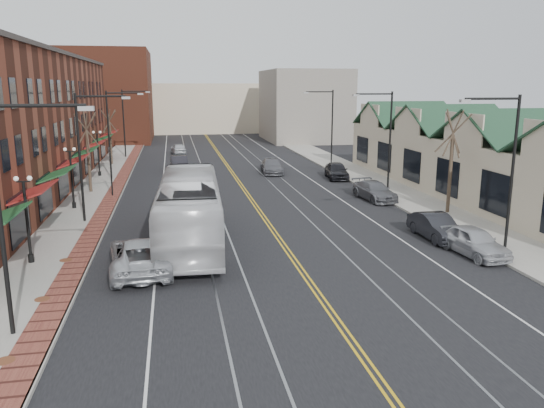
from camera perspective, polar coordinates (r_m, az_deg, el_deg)
name	(u,v)px	position (r m, az deg, el deg)	size (l,w,h in m)	color
ground	(330,312)	(21.10, 6.30, -11.47)	(160.00, 160.00, 0.00)	black
sidewalk_left	(86,208)	(39.82, -19.35, -0.45)	(4.00, 120.00, 0.15)	gray
sidewalk_right	(403,196)	(43.15, 13.95, 0.86)	(4.00, 120.00, 0.15)	gray
building_left	(2,126)	(47.40, -27.04, 7.52)	(10.00, 50.00, 11.00)	brown
building_right	(475,166)	(45.58, 21.00, 3.85)	(8.00, 36.00, 4.60)	beige
backdrop_left	(105,96)	(89.01, -17.51, 11.01)	(14.00, 18.00, 14.00)	brown
backdrop_mid	(202,108)	(103.64, -7.50, 10.24)	(22.00, 14.00, 9.00)	beige
backdrop_right	(304,106)	(86.00, 3.46, 10.52)	(12.00, 16.00, 11.00)	slate
streetlight_l_0	(12,196)	(19.48, -26.17, 0.79)	(3.33, 0.25, 8.00)	black
streetlight_l_1	(86,144)	(34.99, -19.34, 6.07)	(3.33, 0.25, 8.00)	black
streetlight_l_2	(113,126)	(50.80, -16.70, 8.07)	(3.33, 0.25, 8.00)	black
streetlight_l_3	(127,116)	(66.71, -15.31, 9.11)	(3.33, 0.25, 8.00)	black
streetlight_r_0	(506,157)	(29.83, 23.87, 4.69)	(3.33, 0.25, 8.00)	black
streetlight_r_1	(385,131)	(43.89, 12.07, 7.68)	(3.33, 0.25, 8.00)	black
streetlight_r_2	(328,119)	(58.95, 6.08, 9.07)	(3.33, 0.25, 8.00)	black
lamppost_l_1	(27,221)	(28.06, -24.83, -1.72)	(0.84, 0.28, 4.27)	black
lamppost_l_2	(72,179)	(39.56, -20.72, 2.51)	(0.84, 0.28, 4.27)	black
lamppost_l_3	(98,154)	(53.26, -18.18, 5.10)	(0.84, 0.28, 4.27)	black
tree_left_near	(88,150)	(45.20, -19.19, 5.47)	(1.78, 1.37, 6.48)	#382B21
tree_left_far	(110,135)	(61.01, -17.02, 7.07)	(1.66, 1.28, 6.02)	#382B21
tree_right_mid	(451,160)	(37.49, 18.71, 4.54)	(1.90, 1.46, 6.93)	#382B21
manhole_near	(5,361)	(19.22, -26.78, -14.81)	(0.60, 0.60, 0.02)	#592D19
manhole_mid	(42,299)	(23.63, -23.48, -9.36)	(0.60, 0.60, 0.02)	#592D19
manhole_far	(66,260)	(28.24, -21.30, -5.63)	(0.60, 0.60, 0.02)	#592D19
traffic_signal	(111,168)	(43.13, -16.96, 3.75)	(0.18, 0.15, 3.80)	black
transit_bus	(190,210)	(29.62, -8.86, -0.59)	(3.18, 13.60, 3.79)	silver
parked_suv	(140,255)	(25.74, -14.04, -5.35)	(2.69, 5.83, 1.62)	silver
parked_car_a	(474,241)	(29.26, 20.90, -3.77)	(1.77, 4.39, 1.50)	#B1B3B9
parked_car_b	(436,227)	(31.63, 17.22, -2.35)	(1.54, 4.40, 1.45)	black
parked_car_c	(375,191)	(41.34, 10.98, 1.39)	(1.97, 4.84, 1.41)	slate
parked_car_d	(337,171)	(50.34, 6.97, 3.60)	(1.85, 4.59, 1.56)	black
distant_car_left	(179,163)	(56.14, -10.00, 4.41)	(1.62, 4.64, 1.53)	black
distant_car_right	(272,166)	(53.14, -0.03, 4.09)	(1.99, 4.90, 1.42)	#5B5B61
distant_car_far	(179,149)	(68.95, -10.02, 5.85)	(1.67, 4.16, 1.42)	#B6BABE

